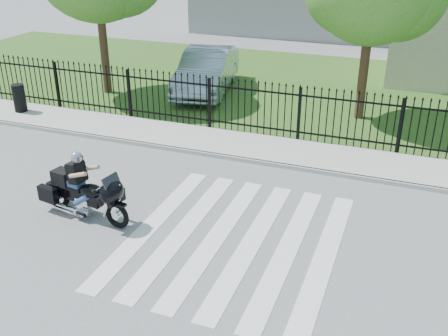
% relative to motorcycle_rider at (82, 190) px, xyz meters
% --- Properties ---
extents(ground, '(120.00, 120.00, 0.00)m').
position_rel_motorcycle_rider_xyz_m(ground, '(3.67, 0.26, -0.69)').
color(ground, slate).
rests_on(ground, ground).
extents(crosswalk, '(5.00, 5.50, 0.01)m').
position_rel_motorcycle_rider_xyz_m(crosswalk, '(3.67, 0.26, -0.68)').
color(crosswalk, silver).
rests_on(crosswalk, ground).
extents(sidewalk, '(40.00, 2.00, 0.12)m').
position_rel_motorcycle_rider_xyz_m(sidewalk, '(3.67, 5.26, -0.63)').
color(sidewalk, '#ADAAA3').
rests_on(sidewalk, ground).
extents(curb, '(40.00, 0.12, 0.12)m').
position_rel_motorcycle_rider_xyz_m(curb, '(3.67, 4.26, -0.63)').
color(curb, '#ADAAA3').
rests_on(curb, ground).
extents(grass_strip, '(40.00, 12.00, 0.02)m').
position_rel_motorcycle_rider_xyz_m(grass_strip, '(3.67, 12.26, -0.68)').
color(grass_strip, '#2C511C').
rests_on(grass_strip, ground).
extents(iron_fence, '(26.00, 0.04, 1.80)m').
position_rel_motorcycle_rider_xyz_m(iron_fence, '(3.67, 6.26, 0.21)').
color(iron_fence, black).
rests_on(iron_fence, ground).
extents(motorcycle_rider, '(2.53, 1.09, 1.69)m').
position_rel_motorcycle_rider_xyz_m(motorcycle_rider, '(0.00, 0.00, 0.00)').
color(motorcycle_rider, black).
rests_on(motorcycle_rider, ground).
extents(parked_car, '(2.69, 5.42, 1.71)m').
position_rel_motorcycle_rider_xyz_m(parked_car, '(-1.08, 10.28, 0.18)').
color(parked_car, '#8FA0B4').
rests_on(parked_car, grass_strip).
extents(litter_bin, '(0.54, 0.54, 0.99)m').
position_rel_motorcycle_rider_xyz_m(litter_bin, '(-6.32, 5.33, -0.07)').
color(litter_bin, black).
rests_on(litter_bin, sidewalk).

